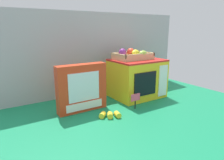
# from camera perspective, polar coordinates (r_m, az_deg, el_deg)

# --- Properties ---
(ground_plane) EXTENTS (1.70, 1.70, 0.00)m
(ground_plane) POSITION_cam_1_polar(r_m,az_deg,el_deg) (1.45, 1.02, -6.13)
(ground_plane) COLOR #147A4C
(ground_plane) RESTS_ON ground
(display_back_panel) EXTENTS (1.61, 0.03, 0.63)m
(display_back_panel) POSITION_cam_1_polar(r_m,az_deg,el_deg) (1.63, -4.80, 7.39)
(display_back_panel) COLOR #A0A3A8
(display_back_panel) RESTS_ON ground
(toy_microwave) EXTENTS (0.37, 0.29, 0.28)m
(toy_microwave) POSITION_cam_1_polar(r_m,az_deg,el_deg) (1.55, 6.96, 0.52)
(toy_microwave) COLOR yellow
(toy_microwave) RESTS_ON ground
(food_groups_crate) EXTENTS (0.27, 0.18, 0.08)m
(food_groups_crate) POSITION_cam_1_polar(r_m,az_deg,el_deg) (1.52, 5.79, 6.79)
(food_groups_crate) COLOR tan
(food_groups_crate) RESTS_ON toy_microwave
(cookie_set_box) EXTENTS (0.31, 0.07, 0.29)m
(cookie_set_box) POSITION_cam_1_polar(r_m,az_deg,el_deg) (1.28, -8.40, -2.22)
(cookie_set_box) COLOR red
(cookie_set_box) RESTS_ON ground
(price_sign) EXTENTS (0.07, 0.01, 0.10)m
(price_sign) POSITION_cam_1_polar(r_m,az_deg,el_deg) (1.32, 6.55, -5.27)
(price_sign) COLOR black
(price_sign) RESTS_ON ground
(loose_toy_banana) EXTENTS (0.12, 0.10, 0.03)m
(loose_toy_banana) POSITION_cam_1_polar(r_m,az_deg,el_deg) (1.20, -0.55, -9.71)
(loose_toy_banana) COLOR yellow
(loose_toy_banana) RESTS_ON ground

